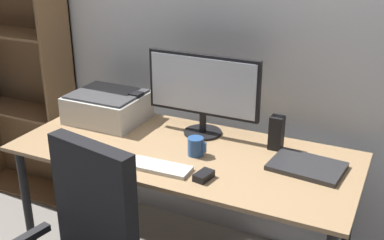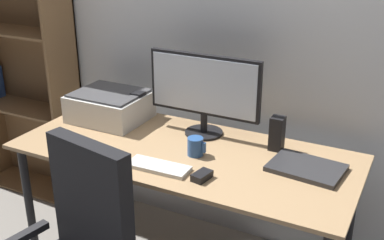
% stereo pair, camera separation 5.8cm
% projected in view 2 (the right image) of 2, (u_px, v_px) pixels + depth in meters
% --- Properties ---
extents(back_wall, '(6.40, 0.10, 2.60)m').
position_uv_depth(back_wall, '(230.00, 17.00, 2.57)').
color(back_wall, silver).
rests_on(back_wall, ground).
extents(desk, '(1.68, 0.73, 0.74)m').
position_uv_depth(desk, '(184.00, 164.00, 2.38)').
color(desk, tan).
rests_on(desk, ground).
extents(monitor, '(0.60, 0.20, 0.43)m').
position_uv_depth(monitor, '(204.00, 89.00, 2.44)').
color(monitor, black).
rests_on(monitor, desk).
extents(keyboard, '(0.29, 0.12, 0.02)m').
position_uv_depth(keyboard, '(158.00, 167.00, 2.17)').
color(keyboard, silver).
rests_on(keyboard, desk).
extents(mouse, '(0.07, 0.10, 0.03)m').
position_uv_depth(mouse, '(202.00, 176.00, 2.08)').
color(mouse, black).
rests_on(mouse, desk).
extents(coffee_mug, '(0.09, 0.08, 0.09)m').
position_uv_depth(coffee_mug, '(196.00, 146.00, 2.28)').
color(coffee_mug, '#285193').
rests_on(coffee_mug, desk).
extents(laptop, '(0.34, 0.26, 0.02)m').
position_uv_depth(laptop, '(306.00, 168.00, 2.16)').
color(laptop, '#2D2D30').
rests_on(laptop, desk).
extents(speaker_left, '(0.06, 0.07, 0.17)m').
position_uv_depth(speaker_left, '(139.00, 107.00, 2.66)').
color(speaker_left, black).
rests_on(speaker_left, desk).
extents(speaker_right, '(0.06, 0.07, 0.17)m').
position_uv_depth(speaker_right, '(277.00, 133.00, 2.32)').
color(speaker_right, black).
rests_on(speaker_right, desk).
extents(printer, '(0.40, 0.34, 0.16)m').
position_uv_depth(printer, '(110.00, 106.00, 2.69)').
color(printer, silver).
rests_on(printer, desk).
extents(bookshelf, '(0.77, 0.28, 1.74)m').
position_uv_depth(bookshelf, '(23.00, 70.00, 3.20)').
color(bookshelf, brown).
rests_on(bookshelf, ground).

